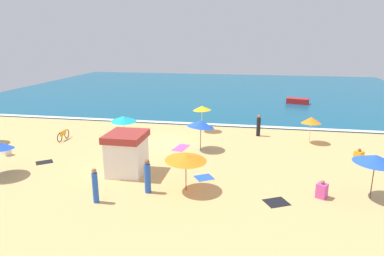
% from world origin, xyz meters
% --- Properties ---
extents(ground_plane, '(60.00, 60.00, 0.00)m').
position_xyz_m(ground_plane, '(0.00, 0.00, 0.00)').
color(ground_plane, '#E5B26B').
extents(ocean_water, '(60.00, 44.00, 0.10)m').
position_xyz_m(ocean_water, '(0.00, 28.00, 0.05)').
color(ocean_water, '#0F567A').
rests_on(ocean_water, ground_plane).
extents(wave_breaker_foam, '(57.00, 0.70, 0.01)m').
position_xyz_m(wave_breaker_foam, '(0.00, 6.30, 0.10)').
color(wave_breaker_foam, white).
rests_on(wave_breaker_foam, ocean_water).
extents(lifeguard_cabana, '(2.18, 2.52, 2.47)m').
position_xyz_m(lifeguard_cabana, '(-0.79, -5.88, 1.26)').
color(lifeguard_cabana, white).
rests_on(lifeguard_cabana, ground_plane).
extents(beach_umbrella_0, '(3.10, 3.10, 2.06)m').
position_xyz_m(beach_umbrella_0, '(3.14, -7.63, 1.84)').
color(beach_umbrella_0, '#4C3823').
rests_on(beach_umbrella_0, ground_plane).
extents(beach_umbrella_1, '(1.89, 1.90, 2.06)m').
position_xyz_m(beach_umbrella_1, '(10.81, 2.36, 1.79)').
color(beach_umbrella_1, silver).
rests_on(beach_umbrella_1, ground_plane).
extents(beach_umbrella_3, '(2.65, 2.63, 2.28)m').
position_xyz_m(beach_umbrella_3, '(2.83, -0.78, 1.93)').
color(beach_umbrella_3, '#4C3823').
rests_on(beach_umbrella_3, ground_plane).
extents(beach_umbrella_4, '(2.62, 2.61, 2.35)m').
position_xyz_m(beach_umbrella_4, '(12.50, -6.83, 2.09)').
color(beach_umbrella_4, '#4C3823').
rests_on(beach_umbrella_4, ground_plane).
extents(beach_umbrella_5, '(2.65, 2.66, 2.08)m').
position_xyz_m(beach_umbrella_5, '(-3.34, 0.17, 1.80)').
color(beach_umbrella_5, silver).
rests_on(beach_umbrella_5, ground_plane).
extents(beach_umbrella_7, '(1.65, 1.64, 2.26)m').
position_xyz_m(beach_umbrella_7, '(2.14, 4.18, 2.03)').
color(beach_umbrella_7, silver).
rests_on(beach_umbrella_7, ground_plane).
extents(parked_bicycle, '(0.12, 1.82, 0.76)m').
position_xyz_m(parked_bicycle, '(-8.24, -0.35, 0.38)').
color(parked_bicycle, black).
rests_on(parked_bicycle, ground_plane).
extents(beachgoer_0, '(0.68, 0.68, 0.87)m').
position_xyz_m(beachgoer_0, '(13.39, -1.26, 0.36)').
color(beachgoer_0, orange).
rests_on(beachgoer_0, ground_plane).
extents(beachgoer_1, '(0.32, 0.32, 1.79)m').
position_xyz_m(beachgoer_1, '(-0.93, -9.79, 0.87)').
color(beachgoer_1, blue).
rests_on(beachgoer_1, ground_plane).
extents(beachgoer_2, '(0.38, 0.38, 1.82)m').
position_xyz_m(beachgoer_2, '(1.24, -8.25, 0.87)').
color(beachgoer_2, blue).
rests_on(beachgoer_2, ground_plane).
extents(beachgoer_3, '(0.59, 0.59, 0.87)m').
position_xyz_m(beachgoer_3, '(-10.12, -4.42, 0.36)').
color(beachgoer_3, white).
rests_on(beachgoer_3, ground_plane).
extents(beachgoer_4, '(0.38, 0.38, 1.79)m').
position_xyz_m(beachgoer_4, '(6.93, 3.56, 0.86)').
color(beachgoer_4, black).
rests_on(beachgoer_4, ground_plane).
extents(beachgoer_5, '(0.65, 0.65, 0.94)m').
position_xyz_m(beachgoer_5, '(10.07, -7.24, 0.40)').
color(beachgoer_5, '#D84CA5').
rests_on(beachgoer_5, ground_plane).
extents(beach_towel_0, '(1.34, 1.32, 0.01)m').
position_xyz_m(beach_towel_0, '(3.84, -5.81, 0.01)').
color(beach_towel_0, blue).
rests_on(beach_towel_0, ground_plane).
extents(beach_towel_1, '(1.28, 1.24, 0.01)m').
position_xyz_m(beach_towel_1, '(-6.76, -5.22, 0.01)').
color(beach_towel_1, black).
rests_on(beach_towel_1, ground_plane).
extents(beach_towel_2, '(1.44, 1.38, 0.01)m').
position_xyz_m(beach_towel_2, '(7.81, -8.20, 0.01)').
color(beach_towel_2, black).
rests_on(beach_towel_2, ground_plane).
extents(beach_towel_3, '(1.12, 1.83, 0.01)m').
position_xyz_m(beach_towel_3, '(1.35, -0.65, 0.01)').
color(beach_towel_3, '#D84CA5').
rests_on(beach_towel_3, ground_plane).
extents(small_boat_0, '(2.74, 1.68, 0.63)m').
position_xyz_m(small_boat_0, '(11.63, 18.21, 0.42)').
color(small_boat_0, red).
rests_on(small_boat_0, ocean_water).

